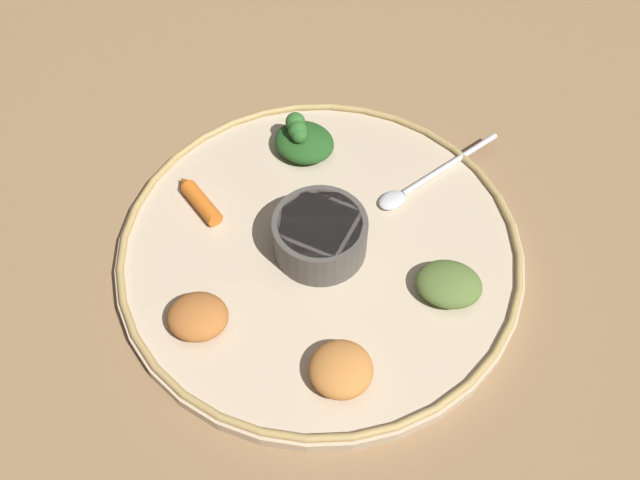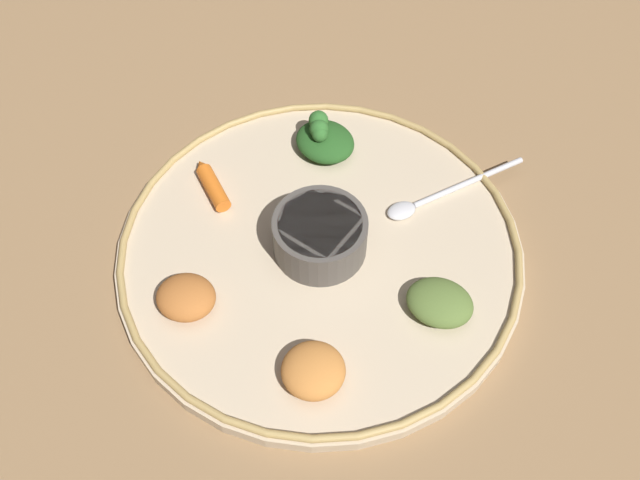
{
  "view_description": "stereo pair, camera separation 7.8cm",
  "coord_description": "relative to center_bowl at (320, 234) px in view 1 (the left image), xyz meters",
  "views": [
    {
      "loc": [
        -0.3,
        -0.34,
        0.66
      ],
      "look_at": [
        0.0,
        0.0,
        0.03
      ],
      "focal_mm": 40.61,
      "sensor_mm": 36.0,
      "label": 1
    },
    {
      "loc": [
        -0.24,
        -0.38,
        0.66
      ],
      "look_at": [
        0.0,
        0.0,
        0.03
      ],
      "focal_mm": 40.61,
      "sensor_mm": 36.0,
      "label": 2
    }
  ],
  "objects": [
    {
      "name": "center_bowl",
      "position": [
        0.0,
        0.0,
        0.0
      ],
      "size": [
        0.1,
        0.1,
        0.05
      ],
      "color": "#4C4742",
      "rests_on": "platter"
    },
    {
      "name": "mound_collards",
      "position": [
        0.06,
        -0.13,
        -0.01
      ],
      "size": [
        0.09,
        0.09,
        0.03
      ],
      "primitive_type": "ellipsoid",
      "rotation": [
        0.0,
        0.0,
        2.2
      ],
      "color": "#567033",
      "rests_on": "platter"
    },
    {
      "name": "mound_squash",
      "position": [
        -0.09,
        -0.13,
        -0.01
      ],
      "size": [
        0.08,
        0.08,
        0.03
      ],
      "primitive_type": "ellipsoid",
      "rotation": [
        0.0,
        0.0,
        2.8
      ],
      "color": "#C67A38",
      "rests_on": "platter"
    },
    {
      "name": "ground_plane",
      "position": [
        0.0,
        0.0,
        -0.04
      ],
      "size": [
        2.4,
        2.4,
        0.0
      ],
      "primitive_type": "plane",
      "color": "olive"
    },
    {
      "name": "mound_chickpea",
      "position": [
        -0.15,
        0.01,
        -0.01
      ],
      "size": [
        0.08,
        0.08,
        0.03
      ],
      "primitive_type": "ellipsoid",
      "rotation": [
        0.0,
        0.0,
        5.47
      ],
      "color": "#B2662D",
      "rests_on": "platter"
    },
    {
      "name": "platter",
      "position": [
        0.0,
        0.0,
        -0.03
      ],
      "size": [
        0.44,
        0.44,
        0.02
      ],
      "primitive_type": "cylinder",
      "color": "#C6B293",
      "rests_on": "ground_plane"
    },
    {
      "name": "spoon",
      "position": [
        0.15,
        -0.01,
        -0.02
      ],
      "size": [
        0.18,
        0.03,
        0.01
      ],
      "color": "silver",
      "rests_on": "platter"
    },
    {
      "name": "carrot_near_spoon",
      "position": [
        -0.06,
        0.14,
        -0.02
      ],
      "size": [
        0.02,
        0.08,
        0.02
      ],
      "color": "orange",
      "rests_on": "platter"
    },
    {
      "name": "greens_pile",
      "position": [
        0.08,
        0.12,
        -0.01
      ],
      "size": [
        0.08,
        0.09,
        0.05
      ],
      "color": "#23511E",
      "rests_on": "platter"
    },
    {
      "name": "platter_rim",
      "position": [
        0.0,
        0.0,
        -0.02
      ],
      "size": [
        0.44,
        0.44,
        0.01
      ],
      "primitive_type": "torus",
      "color": "tan",
      "rests_on": "platter"
    }
  ]
}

